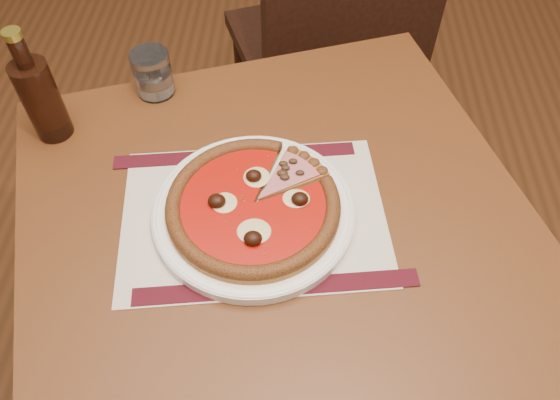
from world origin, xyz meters
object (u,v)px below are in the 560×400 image
object	(u,v)px
water_glass	(153,73)
pizza	(253,204)
chair_far	(333,41)
plate	(254,212)
table	(279,256)
bottle	(40,97)

from	to	relation	value
water_glass	pizza	bearing A→B (deg)	-54.16
chair_far	plate	xyz separation A→B (m)	(-0.15, -0.74, 0.21)
plate	pizza	bearing A→B (deg)	62.35
table	pizza	world-z (taller)	pizza
pizza	bottle	size ratio (longest dim) A/B	1.28
chair_far	plate	bearing A→B (deg)	57.77
table	bottle	distance (m)	0.48
bottle	plate	bearing A→B (deg)	-24.99
bottle	water_glass	bearing A→B (deg)	35.76
plate	bottle	size ratio (longest dim) A/B	1.49
plate	pizza	xyz separation A→B (m)	(0.00, 0.00, 0.02)
plate	table	bearing A→B (deg)	-12.56
table	plate	size ratio (longest dim) A/B	3.20
chair_far	water_glass	world-z (taller)	chair_far
table	chair_far	size ratio (longest dim) A/B	1.05
chair_far	plate	size ratio (longest dim) A/B	3.05
pizza	table	bearing A→B (deg)	-12.64
plate	bottle	world-z (taller)	bottle
chair_far	pizza	world-z (taller)	chair_far
chair_far	water_glass	xyz separation A→B (m)	(-0.36, -0.45, 0.24)
water_glass	bottle	bearing A→B (deg)	-144.24
table	water_glass	size ratio (longest dim) A/B	11.73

